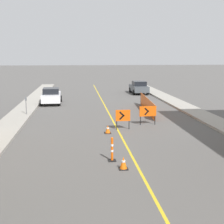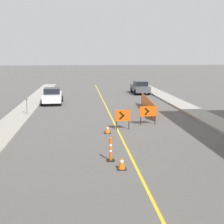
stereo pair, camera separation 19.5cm
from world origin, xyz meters
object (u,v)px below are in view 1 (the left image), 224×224
Objects in this scene: delineator_post_rear at (112,151)px; parked_car_curb_near at (51,96)px; traffic_cone_third at (123,163)px; arrow_barricade_secondary at (148,112)px; parking_meter_far_curb at (26,102)px; parked_car_curb_mid at (139,87)px; arrow_barricade_primary at (123,116)px; traffic_cone_fourth at (108,129)px.

parked_car_curb_near reaches higher than delineator_post_rear.
traffic_cone_third is 8.87m from arrow_barricade_secondary.
traffic_cone_third is at bearing -64.15° from parking_meter_far_curb.
parked_car_curb_mid is at bearing 49.11° from parking_meter_far_curb.
traffic_cone_third is 0.43× the size of arrow_barricade_primary.
arrow_barricade_primary is at bearing 77.18° from delineator_post_rear.
parked_car_curb_near reaches higher than parking_meter_far_curb.
arrow_barricade_secondary reaches higher than traffic_cone_third.
traffic_cone_fourth is 0.40× the size of arrow_barricade_primary.
delineator_post_rear is 0.87× the size of arrow_barricade_primary.
traffic_cone_fourth is 20.53m from parked_car_curb_mid.
arrow_barricade_primary is 0.99× the size of arrow_barricade_secondary.
delineator_post_rear is 18.11m from parked_car_curb_near.
traffic_cone_fourth is 0.12× the size of parked_car_curb_mid.
arrow_barricade_primary is at bearing -104.55° from parked_car_curb_mid.
parked_car_curb_mid reaches higher than arrow_barricade_secondary.
traffic_cone_third is at bearing -71.37° from delineator_post_rear.
parking_meter_far_curb reaches higher than traffic_cone_third.
traffic_cone_third is 0.13× the size of parked_car_curb_mid.
arrow_barricade_secondary is at bearing 70.62° from traffic_cone_third.
delineator_post_rear is at bearing 108.63° from traffic_cone_third.
arrow_barricade_secondary is (3.31, 7.24, 0.43)m from delineator_post_rear.
traffic_cone_third is 1.18m from delineator_post_rear.
arrow_barricade_secondary is 0.30× the size of parked_car_curb_mid.
parked_car_curb_near reaches higher than traffic_cone_third.
parked_car_curb_near reaches higher than arrow_barricade_primary.
arrow_barricade_secondary is 12.79m from parked_car_curb_near.
delineator_post_rear is 0.26× the size of parked_car_curb_mid.
traffic_cone_third is at bearing -102.88° from parked_car_curb_mid.
arrow_barricade_primary is (1.38, 6.05, 0.40)m from delineator_post_rear.
traffic_cone_fourth is at bearing 90.69° from traffic_cone_third.
parked_car_curb_mid is (5.74, 25.92, 0.53)m from traffic_cone_third.
parked_car_curb_near reaches higher than traffic_cone_fourth.
arrow_barricade_secondary is (3.01, 2.11, 0.66)m from traffic_cone_fourth.
arrow_barricade_primary reaches higher than traffic_cone_third.
traffic_cone_fourth is 1.55m from arrow_barricade_primary.
parked_car_curb_mid is 17.93m from parking_meter_far_curb.
arrow_barricade_primary reaches higher than delineator_post_rear.
traffic_cone_third is at bearing -89.31° from traffic_cone_fourth.
parked_car_curb_near is 6.53m from parking_meter_far_curb.
traffic_cone_fourth is 0.12× the size of parked_car_curb_near.
arrow_barricade_secondary is 0.30× the size of parked_car_curb_near.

